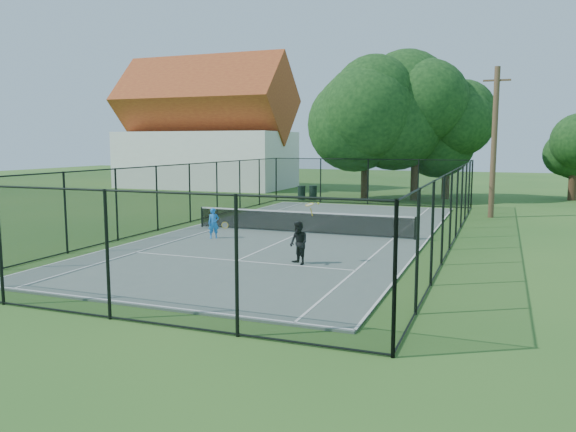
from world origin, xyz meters
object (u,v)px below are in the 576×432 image
(trash_bin_right, at_px, (313,193))
(player_black, at_px, (299,243))
(utility_pole, at_px, (494,142))
(player_blue, at_px, (214,223))
(tennis_net, at_px, (301,221))
(trash_bin_left, at_px, (302,193))

(trash_bin_right, bearing_deg, player_black, -72.75)
(utility_pole, bearing_deg, player_blue, -132.47)
(tennis_net, xyz_separation_m, utility_pole, (7.74, 9.00, 3.49))
(trash_bin_left, distance_m, trash_bin_right, 0.82)
(tennis_net, distance_m, utility_pole, 12.37)
(player_blue, relative_size, player_black, 0.63)
(trash_bin_right, height_order, player_blue, player_blue)
(trash_bin_right, bearing_deg, trash_bin_left, -161.03)
(trash_bin_left, bearing_deg, utility_pole, -22.50)
(tennis_net, distance_m, trash_bin_right, 15.20)
(player_blue, bearing_deg, player_black, -34.81)
(player_black, bearing_deg, tennis_net, 109.08)
(player_black, bearing_deg, utility_pole, 69.70)
(trash_bin_left, relative_size, utility_pole, 0.12)
(tennis_net, height_order, trash_bin_right, same)
(trash_bin_left, height_order, utility_pole, utility_pole)
(trash_bin_left, bearing_deg, trash_bin_right, 18.97)
(tennis_net, bearing_deg, trash_bin_right, 106.47)
(tennis_net, relative_size, utility_pole, 1.26)
(player_blue, bearing_deg, trash_bin_right, 94.61)
(utility_pole, height_order, player_black, utility_pole)
(trash_bin_right, bearing_deg, utility_pole, -24.84)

